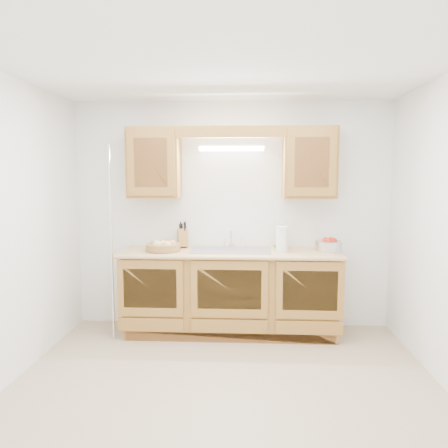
# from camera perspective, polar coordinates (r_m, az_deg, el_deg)

# --- Properties ---
(room) EXTENTS (3.52, 3.50, 2.50)m
(room) POSITION_cam_1_polar(r_m,az_deg,el_deg) (3.40, 0.08, -1.10)
(room) COLOR tan
(room) RESTS_ON ground
(base_cabinets) EXTENTS (2.20, 0.60, 0.86)m
(base_cabinets) POSITION_cam_1_polar(r_m,az_deg,el_deg) (4.74, 0.85, -8.97)
(base_cabinets) COLOR olive
(base_cabinets) RESTS_ON ground
(countertop) EXTENTS (2.30, 0.63, 0.04)m
(countertop) POSITION_cam_1_polar(r_m,az_deg,el_deg) (4.63, 0.85, -3.76)
(countertop) COLOR tan
(countertop) RESTS_ON base_cabinets
(upper_cabinet_left) EXTENTS (0.55, 0.33, 0.75)m
(upper_cabinet_left) POSITION_cam_1_polar(r_m,az_deg,el_deg) (4.81, -9.08, 7.85)
(upper_cabinet_left) COLOR olive
(upper_cabinet_left) RESTS_ON room
(upper_cabinet_right) EXTENTS (0.55, 0.33, 0.75)m
(upper_cabinet_right) POSITION_cam_1_polar(r_m,az_deg,el_deg) (4.75, 11.09, 7.84)
(upper_cabinet_right) COLOR olive
(upper_cabinet_right) RESTS_ON room
(valance) EXTENTS (2.20, 0.05, 0.12)m
(valance) POSITION_cam_1_polar(r_m,az_deg,el_deg) (4.58, 0.88, 11.96)
(valance) COLOR olive
(valance) RESTS_ON room
(fluorescent_fixture) EXTENTS (0.76, 0.08, 0.08)m
(fluorescent_fixture) POSITION_cam_1_polar(r_m,az_deg,el_deg) (4.80, 0.98, 9.99)
(fluorescent_fixture) COLOR white
(fluorescent_fixture) RESTS_ON room
(sink) EXTENTS (0.84, 0.46, 0.36)m
(sink) POSITION_cam_1_polar(r_m,az_deg,el_deg) (4.66, 0.86, -4.34)
(sink) COLOR #9E9EA3
(sink) RESTS_ON countertop
(wire_shelf_pole) EXTENTS (0.03, 0.03, 2.00)m
(wire_shelf_pole) POSITION_cam_1_polar(r_m,az_deg,el_deg) (4.57, -14.50, -2.56)
(wire_shelf_pole) COLOR silver
(wire_shelf_pole) RESTS_ON ground
(outlet_plate) EXTENTS (0.08, 0.01, 0.12)m
(outlet_plate) POSITION_cam_1_polar(r_m,az_deg,el_deg) (4.95, 12.05, -0.08)
(outlet_plate) COLOR white
(outlet_plate) RESTS_ON room
(fruit_basket) EXTENTS (0.46, 0.46, 0.11)m
(fruit_basket) POSITION_cam_1_polar(r_m,az_deg,el_deg) (4.66, -7.94, -2.88)
(fruit_basket) COLOR olive
(fruit_basket) RESTS_ON countertop
(knife_block) EXTENTS (0.14, 0.19, 0.30)m
(knife_block) POSITION_cam_1_polar(r_m,az_deg,el_deg) (4.86, -5.44, -1.80)
(knife_block) COLOR olive
(knife_block) RESTS_ON countertop
(orange_canister) EXTENTS (0.10, 0.10, 0.24)m
(orange_canister) POSITION_cam_1_polar(r_m,az_deg,el_deg) (4.79, 7.40, -1.74)
(orange_canister) COLOR orange
(orange_canister) RESTS_ON countertop
(soap_bottle) EXTENTS (0.09, 0.09, 0.19)m
(soap_bottle) POSITION_cam_1_polar(r_m,az_deg,el_deg) (4.87, -5.41, -1.92)
(soap_bottle) COLOR #2154A8
(soap_bottle) RESTS_ON countertop
(sponge) EXTENTS (0.14, 0.11, 0.03)m
(sponge) POSITION_cam_1_polar(r_m,az_deg,el_deg) (4.88, 7.32, -2.91)
(sponge) COLOR #CC333F
(sponge) RESTS_ON countertop
(paper_towel) EXTENTS (0.15, 0.15, 0.31)m
(paper_towel) POSITION_cam_1_polar(r_m,az_deg,el_deg) (4.62, 7.57, -1.94)
(paper_towel) COLOR silver
(paper_towel) RESTS_ON countertop
(apple_bowl) EXTENTS (0.36, 0.36, 0.15)m
(apple_bowl) POSITION_cam_1_polar(r_m,az_deg,el_deg) (4.71, 13.52, -2.71)
(apple_bowl) COLOR silver
(apple_bowl) RESTS_ON countertop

